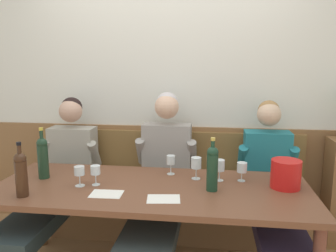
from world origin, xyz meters
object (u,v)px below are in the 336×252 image
(wine_bottle_green_tall, at_px, (21,173))
(wine_glass_mid_left, at_px, (220,166))
(wine_bottle_amber_mid, at_px, (43,156))
(person_left_seat, at_px, (273,191))
(ice_bucket, at_px, (286,174))
(wine_glass_center_rear, at_px, (196,163))
(wine_glass_center_front, at_px, (242,168))
(wine_glass_by_bottle, at_px, (95,171))
(wine_glass_mid_right, at_px, (42,154))
(dining_table, at_px, (151,196))
(person_right_seat, at_px, (161,183))
(person_center_right_seat, at_px, (56,181))
(wine_glass_near_bucket, at_px, (79,172))
(wine_bottle_clear_water, at_px, (212,167))
(wall_bench, at_px, (165,205))
(wine_glass_left_end, at_px, (171,161))

(wine_bottle_green_tall, distance_m, wine_glass_mid_left, 1.36)
(wine_bottle_amber_mid, bearing_deg, person_left_seat, 8.23)
(ice_bucket, xyz_separation_m, wine_bottle_green_tall, (-1.72, -0.38, 0.06))
(wine_glass_center_rear, xyz_separation_m, wine_glass_center_front, (0.33, -0.00, -0.02))
(wine_glass_by_bottle, bearing_deg, wine_glass_mid_right, 150.26)
(dining_table, bearing_deg, person_right_seat, 86.29)
(person_right_seat, bearing_deg, wine_bottle_green_tall, -143.41)
(dining_table, height_order, person_left_seat, person_left_seat)
(person_center_right_seat, relative_size, wine_glass_near_bucket, 9.11)
(person_left_seat, bearing_deg, wine_bottle_clear_water, -143.77)
(wine_bottle_amber_mid, bearing_deg, wine_glass_mid_left, 4.90)
(dining_table, height_order, wine_glass_mid_right, wine_glass_mid_right)
(wall_bench, xyz_separation_m, ice_bucket, (0.93, -0.61, 0.54))
(wine_glass_near_bucket, bearing_deg, person_right_seat, 36.20)
(wall_bench, xyz_separation_m, person_left_seat, (0.89, -0.39, 0.33))
(wine_glass_mid_right, bearing_deg, wine_glass_center_front, -3.69)
(wine_bottle_clear_water, distance_m, wine_glass_center_front, 0.31)
(wine_glass_by_bottle, bearing_deg, person_center_right_seat, 143.61)
(wine_glass_center_rear, distance_m, wine_glass_left_end, 0.22)
(wine_glass_near_bucket, bearing_deg, wine_glass_center_front, 12.59)
(wall_bench, bearing_deg, person_left_seat, -23.63)
(person_left_seat, height_order, wine_glass_center_front, person_left_seat)
(wine_glass_mid_right, bearing_deg, person_right_seat, 1.27)
(ice_bucket, relative_size, wine_glass_left_end, 1.36)
(person_right_seat, xyz_separation_m, wine_glass_center_rear, (0.29, -0.12, 0.21))
(wine_bottle_amber_mid, height_order, wine_glass_near_bucket, wine_bottle_amber_mid)
(wine_bottle_green_tall, bearing_deg, wine_glass_mid_right, 105.60)
(wine_glass_left_end, bearing_deg, wine_bottle_amber_mid, -167.30)
(wine_bottle_amber_mid, relative_size, wine_bottle_clear_water, 1.05)
(person_left_seat, distance_m, wine_glass_near_bucket, 1.45)
(person_right_seat, bearing_deg, person_center_right_seat, -179.98)
(person_center_right_seat, xyz_separation_m, person_left_seat, (1.75, -0.00, -0.00))
(wall_bench, relative_size, wine_bottle_clear_water, 6.86)
(dining_table, bearing_deg, wine_bottle_clear_water, -3.03)
(wine_glass_center_rear, height_order, wine_glass_left_end, wine_glass_center_rear)
(wall_bench, bearing_deg, person_center_right_seat, -155.70)
(wine_bottle_clear_water, bearing_deg, wine_bottle_green_tall, -167.80)
(person_right_seat, xyz_separation_m, wine_glass_center_front, (0.62, -0.12, 0.19))
(person_right_seat, bearing_deg, dining_table, -93.71)
(wine_bottle_clear_water, relative_size, wine_glass_mid_right, 2.20)
(wine_glass_center_front, height_order, wine_glass_mid_right, wine_glass_mid_right)
(wine_bottle_green_tall, relative_size, wine_glass_mid_right, 2.17)
(wine_glass_by_bottle, xyz_separation_m, wine_glass_center_front, (1.03, 0.22, -0.01))
(wall_bench, height_order, wine_bottle_green_tall, wine_bottle_green_tall)
(wine_glass_center_front, distance_m, wine_glass_left_end, 0.54)
(wine_bottle_green_tall, relative_size, wine_bottle_amber_mid, 0.94)
(ice_bucket, relative_size, wine_glass_mid_left, 1.29)
(wine_glass_by_bottle, height_order, wine_glass_left_end, wine_glass_left_end)
(wall_bench, relative_size, wine_glass_near_bucket, 17.50)
(wine_glass_left_end, bearing_deg, wine_glass_center_rear, -22.29)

